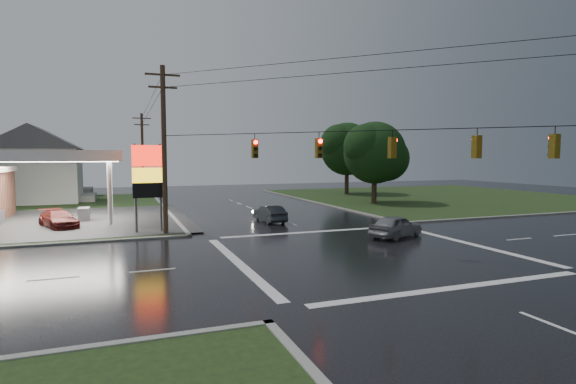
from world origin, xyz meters
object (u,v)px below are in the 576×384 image
object	(u,v)px
tree_ne_far	(348,149)
house_far	(43,162)
car_pump	(58,219)
car_north	(270,214)
house_near	(36,163)
pylon_sign	(148,174)
car_crossing	(396,226)
tree_ne_near	(376,153)
utility_pole_n	(143,154)
utility_pole_nw	(164,148)

from	to	relation	value
tree_ne_far	house_far	bearing A→B (deg)	160.29
car_pump	car_north	bearing A→B (deg)	-33.19
house_near	pylon_sign	bearing A→B (deg)	-67.72
car_crossing	car_pump	world-z (taller)	car_crossing
house_near	car_pump	bearing A→B (deg)	-77.94
house_near	tree_ne_near	distance (m)	37.80
car_north	car_pump	xyz separation A→B (m)	(-15.21, 2.60, -0.02)
pylon_sign	utility_pole_n	world-z (taller)	utility_pole_n
utility_pole_n	car_crossing	xyz separation A→B (m)	(13.67, -34.69, -4.75)
utility_pole_n	car_pump	world-z (taller)	utility_pole_n
tree_ne_near	utility_pole_nw	bearing A→B (deg)	-152.14
pylon_sign	tree_ne_far	bearing A→B (deg)	40.35
tree_ne_near	house_near	bearing A→B (deg)	158.24
house_far	tree_ne_near	size ratio (longest dim) A/B	1.23
house_near	car_north	world-z (taller)	house_near
house_near	car_crossing	xyz separation A→B (m)	(25.12, -32.69, -3.69)
pylon_sign	car_north	bearing A→B (deg)	12.21
tree_ne_far	car_pump	bearing A→B (deg)	-150.67
house_far	tree_ne_far	bearing A→B (deg)	-19.71
tree_ne_far	pylon_sign	bearing A→B (deg)	-139.65
house_far	pylon_sign	bearing A→B (deg)	-73.02
utility_pole_nw	house_far	bearing A→B (deg)	107.92
house_far	tree_ne_far	distance (m)	41.57
utility_pole_n	house_far	size ratio (longest dim) A/B	0.95
pylon_sign	tree_ne_near	distance (m)	27.23
house_far	car_crossing	size ratio (longest dim) A/B	2.63
house_far	car_crossing	xyz separation A→B (m)	(26.12, -44.69, -3.69)
utility_pole_n	tree_ne_near	xyz separation A→B (m)	(23.64, -16.01, 0.09)
car_north	car_pump	size ratio (longest dim) A/B	0.91
pylon_sign	house_near	size ratio (longest dim) A/B	0.54
house_near	tree_ne_far	bearing A→B (deg)	-3.01
house_far	car_crossing	world-z (taller)	house_far
utility_pole_n	house_far	distance (m)	16.00
utility_pole_nw	tree_ne_near	xyz separation A→B (m)	(23.64, 12.49, -0.16)
pylon_sign	tree_ne_far	xyz separation A→B (m)	(27.65, 23.49, 2.17)
tree_ne_near	car_pump	distance (m)	31.78
pylon_sign	utility_pole_nw	size ratio (longest dim) A/B	0.55
pylon_sign	car_crossing	distance (m)	16.67
pylon_sign	car_pump	bearing A→B (deg)	142.48
house_far	tree_ne_far	world-z (taller)	tree_ne_far
utility_pole_nw	house_far	world-z (taller)	utility_pole_nw
pylon_sign	car_pump	world-z (taller)	pylon_sign
utility_pole_nw	car_pump	size ratio (longest dim) A/B	2.48
tree_ne_near	car_pump	world-z (taller)	tree_ne_near
house_near	tree_ne_near	xyz separation A→B (m)	(35.09, -14.01, 1.16)
pylon_sign	house_far	world-z (taller)	house_far
tree_ne_far	car_pump	distance (m)	38.98
car_north	utility_pole_nw	bearing A→B (deg)	16.16
house_near	car_crossing	size ratio (longest dim) A/B	2.63
house_far	tree_ne_near	bearing A→B (deg)	-35.77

